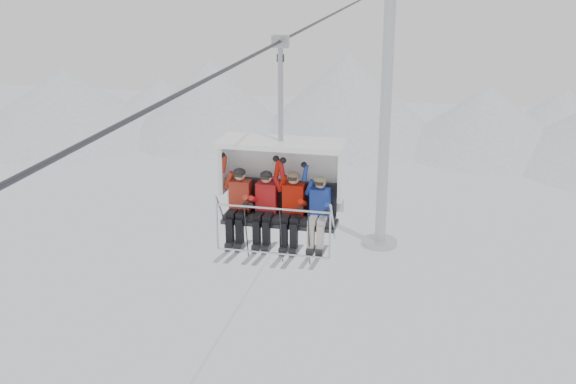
% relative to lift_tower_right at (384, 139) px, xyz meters
% --- Properties ---
extents(ridgeline, '(72.00, 21.00, 7.00)m').
position_rel_lift_tower_right_xyz_m(ridgeline, '(-1.58, 20.05, -2.94)').
color(ridgeline, silver).
rests_on(ridgeline, ground).
extents(lift_tower_right, '(2.00, 1.80, 13.48)m').
position_rel_lift_tower_right_xyz_m(lift_tower_right, '(0.00, 0.00, 0.00)').
color(lift_tower_right, '#B6B8BE').
rests_on(lift_tower_right, ground).
extents(haul_cable, '(0.06, 50.00, 0.06)m').
position_rel_lift_tower_right_xyz_m(haul_cable, '(0.00, -22.00, 7.52)').
color(haul_cable, '#2F2F35').
rests_on(haul_cable, lift_tower_left).
extents(chairlift_carrier, '(2.37, 1.17, 3.98)m').
position_rel_lift_tower_right_xyz_m(chairlift_carrier, '(0.00, -22.50, 4.89)').
color(chairlift_carrier, black).
rests_on(chairlift_carrier, haul_cable).
extents(skier_far_left, '(0.41, 1.69, 1.62)m').
position_rel_lift_tower_right_xyz_m(skier_far_left, '(-0.79, -22.80, 4.43)').
color(skier_far_left, '#AD2D1B').
rests_on(skier_far_left, chairlift_carrier).
extents(skier_center_left, '(0.40, 1.69, 1.59)m').
position_rel_lift_tower_right_xyz_m(skier_center_left, '(-0.26, -22.80, 4.42)').
color(skier_center_left, red).
rests_on(skier_center_left, chairlift_carrier).
extents(skier_center_right, '(0.41, 1.69, 1.62)m').
position_rel_lift_tower_right_xyz_m(skier_center_right, '(0.27, -22.80, 4.43)').
color(skier_center_right, '#BE1506').
rests_on(skier_center_right, chairlift_carrier).
extents(skier_far_right, '(0.38, 1.69, 1.52)m').
position_rel_lift_tower_right_xyz_m(skier_far_right, '(0.78, -22.81, 4.40)').
color(skier_far_right, '#1E3AA0').
rests_on(skier_far_right, chairlift_carrier).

